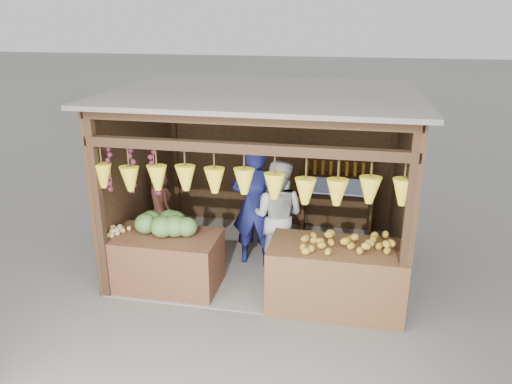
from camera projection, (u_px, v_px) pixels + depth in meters
ground at (264, 260)px, 7.89m from camera, size 80.00×80.00×0.00m
stall_structure at (262, 160)px, 7.29m from camera, size 4.30×3.30×2.66m
back_shelf at (338, 186)px, 8.59m from camera, size 1.25×0.32×1.32m
counter_left at (165, 261)px, 7.03m from camera, size 1.53×0.85×0.79m
counter_right at (336, 277)px, 6.51m from camera, size 1.74×0.85×0.88m
stool at (163, 242)px, 8.16m from camera, size 0.33×0.33×0.31m
man_standing at (255, 206)px, 7.50m from camera, size 0.71×0.48×1.91m
woman_standing at (277, 216)px, 7.39m from camera, size 0.93×0.78×1.72m
vendor_seated at (160, 202)px, 7.93m from camera, size 0.63×0.61×1.10m
melon_pile at (165, 222)px, 6.93m from camera, size 1.00×0.50×0.32m
tanfruit_pile at (117, 230)px, 6.92m from camera, size 0.34×0.40×0.13m
mango_pile at (344, 241)px, 6.27m from camera, size 1.40×0.64×0.22m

